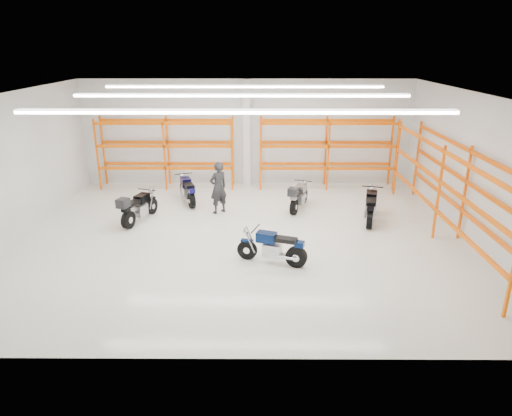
{
  "coord_description": "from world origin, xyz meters",
  "views": [
    {
      "loc": [
        0.51,
        -13.43,
        5.84
      ],
      "look_at": [
        0.43,
        0.5,
        0.82
      ],
      "focal_mm": 32.0,
      "sensor_mm": 36.0,
      "label": 1
    }
  ],
  "objects_px": {
    "motorcycle_main": "(275,248)",
    "motorcycle_back_c": "(298,197)",
    "standing_man": "(218,188)",
    "motorcycle_back_d": "(371,207)",
    "motorcycle_back_a": "(137,208)",
    "motorcycle_back_b": "(187,191)",
    "structural_column": "(247,134)"
  },
  "relations": [
    {
      "from": "motorcycle_back_b",
      "to": "standing_man",
      "type": "height_order",
      "value": "standing_man"
    },
    {
      "from": "motorcycle_back_b",
      "to": "structural_column",
      "type": "bearing_deg",
      "value": 47.37
    },
    {
      "from": "motorcycle_back_b",
      "to": "motorcycle_back_c",
      "type": "relative_size",
      "value": 1.01
    },
    {
      "from": "motorcycle_main",
      "to": "motorcycle_back_c",
      "type": "bearing_deg",
      "value": 77.14
    },
    {
      "from": "motorcycle_back_a",
      "to": "motorcycle_back_d",
      "type": "relative_size",
      "value": 0.96
    },
    {
      "from": "motorcycle_back_d",
      "to": "standing_man",
      "type": "xyz_separation_m",
      "value": [
        -5.34,
        0.82,
        0.44
      ]
    },
    {
      "from": "motorcycle_main",
      "to": "structural_column",
      "type": "xyz_separation_m",
      "value": [
        -0.96,
        7.66,
        1.78
      ]
    },
    {
      "from": "motorcycle_back_c",
      "to": "motorcycle_back_d",
      "type": "bearing_deg",
      "value": -25.05
    },
    {
      "from": "motorcycle_main",
      "to": "structural_column",
      "type": "relative_size",
      "value": 0.44
    },
    {
      "from": "motorcycle_back_b",
      "to": "motorcycle_back_c",
      "type": "xyz_separation_m",
      "value": [
        4.22,
        -0.79,
        0.02
      ]
    },
    {
      "from": "motorcycle_back_a",
      "to": "motorcycle_back_c",
      "type": "relative_size",
      "value": 1.06
    },
    {
      "from": "motorcycle_back_a",
      "to": "motorcycle_back_b",
      "type": "xyz_separation_m",
      "value": [
        1.42,
        2.13,
        -0.05
      ]
    },
    {
      "from": "motorcycle_main",
      "to": "motorcycle_back_b",
      "type": "bearing_deg",
      "value": 121.6
    },
    {
      "from": "motorcycle_back_c",
      "to": "motorcycle_back_d",
      "type": "height_order",
      "value": "motorcycle_back_d"
    },
    {
      "from": "standing_man",
      "to": "motorcycle_back_d",
      "type": "bearing_deg",
      "value": 133.06
    },
    {
      "from": "structural_column",
      "to": "motorcycle_back_c",
      "type": "bearing_deg",
      "value": -58.56
    },
    {
      "from": "standing_man",
      "to": "structural_column",
      "type": "relative_size",
      "value": 0.42
    },
    {
      "from": "motorcycle_main",
      "to": "standing_man",
      "type": "height_order",
      "value": "standing_man"
    },
    {
      "from": "motorcycle_back_a",
      "to": "motorcycle_back_c",
      "type": "height_order",
      "value": "motorcycle_back_a"
    },
    {
      "from": "motorcycle_back_a",
      "to": "standing_man",
      "type": "distance_m",
      "value": 2.94
    },
    {
      "from": "motorcycle_back_b",
      "to": "motorcycle_main",
      "type": "bearing_deg",
      "value": -58.4
    },
    {
      "from": "structural_column",
      "to": "motorcycle_back_a",
      "type": "bearing_deg",
      "value": -128.79
    },
    {
      "from": "motorcycle_back_c",
      "to": "standing_man",
      "type": "height_order",
      "value": "standing_man"
    },
    {
      "from": "motorcycle_back_a",
      "to": "motorcycle_back_c",
      "type": "bearing_deg",
      "value": 13.32
    },
    {
      "from": "motorcycle_back_b",
      "to": "motorcycle_back_d",
      "type": "distance_m",
      "value": 6.92
    },
    {
      "from": "motorcycle_main",
      "to": "motorcycle_back_a",
      "type": "xyz_separation_m",
      "value": [
        -4.63,
        3.1,
        0.06
      ]
    },
    {
      "from": "motorcycle_back_c",
      "to": "structural_column",
      "type": "bearing_deg",
      "value": 121.44
    },
    {
      "from": "motorcycle_back_a",
      "to": "motorcycle_back_d",
      "type": "xyz_separation_m",
      "value": [
        8.07,
        0.21,
        -0.02
      ]
    },
    {
      "from": "motorcycle_back_b",
      "to": "standing_man",
      "type": "relative_size",
      "value": 1.06
    },
    {
      "from": "motorcycle_back_c",
      "to": "standing_man",
      "type": "bearing_deg",
      "value": -174.01
    },
    {
      "from": "motorcycle_back_d",
      "to": "standing_man",
      "type": "bearing_deg",
      "value": 171.23
    },
    {
      "from": "motorcycle_back_c",
      "to": "motorcycle_back_b",
      "type": "bearing_deg",
      "value": 169.42
    }
  ]
}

